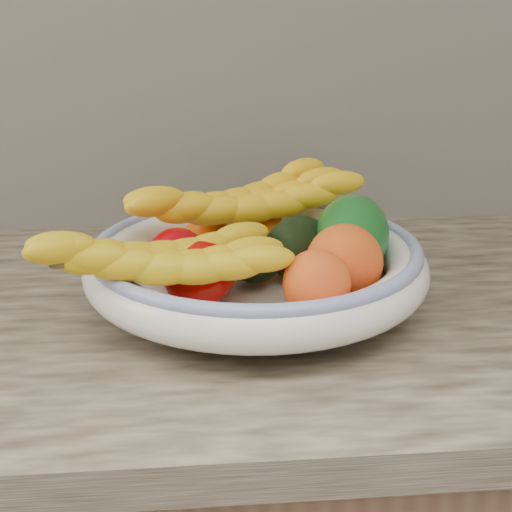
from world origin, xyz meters
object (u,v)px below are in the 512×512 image
object	(u,v)px
fruit_bowl	(256,265)
green_mango	(351,236)
banana_bunch_front	(160,267)
banana_bunch_back	(242,209)

from	to	relation	value
fruit_bowl	green_mango	world-z (taller)	green_mango
green_mango	banana_bunch_front	xyz separation A→B (m)	(-0.22, -0.10, 0.01)
banana_bunch_back	banana_bunch_front	world-z (taller)	banana_bunch_back
green_mango	banana_bunch_front	distance (m)	0.24
fruit_bowl	banana_bunch_front	size ratio (longest dim) A/B	1.41
green_mango	fruit_bowl	bearing A→B (deg)	-161.97
green_mango	banana_bunch_back	distance (m)	0.15
fruit_bowl	banana_bunch_front	bearing A→B (deg)	-141.93
banana_bunch_back	fruit_bowl	bearing A→B (deg)	-109.37
green_mango	banana_bunch_back	world-z (taller)	same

